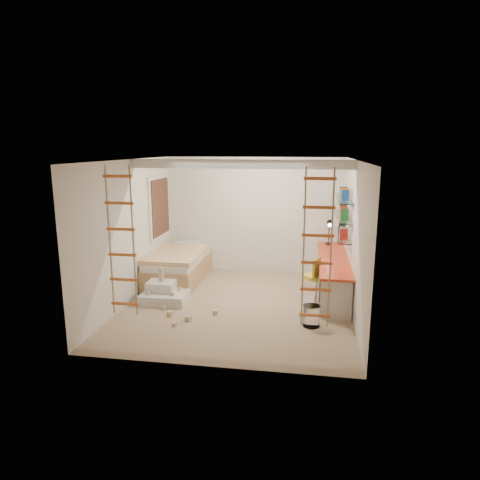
% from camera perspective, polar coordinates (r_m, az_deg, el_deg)
% --- Properties ---
extents(floor, '(4.50, 4.50, 0.00)m').
position_cam_1_polar(floor, '(7.87, -0.35, -8.68)').
color(floor, tan).
rests_on(floor, ground).
extents(ceiling_beam, '(4.00, 0.18, 0.16)m').
position_cam_1_polar(ceiling_beam, '(7.65, 0.00, 10.08)').
color(ceiling_beam, white).
rests_on(ceiling_beam, ceiling).
extents(window_frame, '(0.06, 1.15, 1.35)m').
position_cam_1_polar(window_frame, '(9.39, -10.79, 4.34)').
color(window_frame, white).
rests_on(window_frame, wall_left).
extents(window_blind, '(0.02, 1.00, 1.20)m').
position_cam_1_polar(window_blind, '(9.38, -10.56, 4.34)').
color(window_blind, '#4C2D1E').
rests_on(window_blind, window_frame).
extents(rope_ladder_left, '(0.41, 0.04, 2.13)m').
position_cam_1_polar(rope_ladder_left, '(6.20, -15.52, -0.28)').
color(rope_ladder_left, orange).
rests_on(rope_ladder_left, ceiling).
extents(rope_ladder_right, '(0.41, 0.04, 2.13)m').
position_cam_1_polar(rope_ladder_right, '(5.65, 10.26, -1.24)').
color(rope_ladder_right, '#D15223').
rests_on(rope_ladder_right, ceiling).
extents(waste_bin, '(0.28, 0.28, 0.35)m').
position_cam_1_polar(waste_bin, '(7.03, 9.51, -9.96)').
color(waste_bin, white).
rests_on(waste_bin, floor).
extents(desk, '(0.56, 2.80, 0.75)m').
position_cam_1_polar(desk, '(8.47, 12.20, -4.53)').
color(desk, red).
rests_on(desk, floor).
extents(shelves, '(0.25, 1.80, 0.71)m').
position_cam_1_polar(shelves, '(8.50, 13.48, 3.06)').
color(shelves, white).
rests_on(shelves, wall_right).
extents(bed, '(1.02, 2.00, 0.69)m').
position_cam_1_polar(bed, '(9.23, -8.19, -3.45)').
color(bed, '#AD7F51').
rests_on(bed, floor).
extents(task_lamp, '(0.14, 0.36, 0.57)m').
position_cam_1_polar(task_lamp, '(9.23, 11.83, 1.56)').
color(task_lamp, black).
rests_on(task_lamp, desk).
extents(swivel_chair, '(0.64, 0.64, 0.85)m').
position_cam_1_polar(swivel_chair, '(8.02, 10.07, -6.08)').
color(swivel_chair, gold).
rests_on(swivel_chair, floor).
extents(play_platform, '(0.84, 0.67, 0.37)m').
position_cam_1_polar(play_platform, '(8.13, -10.12, -7.09)').
color(play_platform, silver).
rests_on(play_platform, floor).
extents(toy_blocks, '(1.36, 1.23, 0.64)m').
position_cam_1_polar(toy_blocks, '(7.74, -9.11, -7.42)').
color(toy_blocks, '#CCB284').
rests_on(toy_blocks, floor).
extents(books, '(0.14, 0.64, 0.92)m').
position_cam_1_polar(books, '(8.48, 13.52, 3.91)').
color(books, red).
rests_on(books, shelves).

